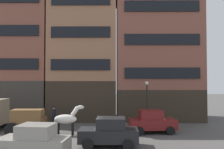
{
  "coord_description": "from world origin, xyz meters",
  "views": [
    {
      "loc": [
        2.11,
        -15.11,
        4.11
      ],
      "look_at": [
        2.0,
        2.05,
        4.64
      ],
      "focal_mm": 36.36,
      "sensor_mm": 36.0,
      "label": 1
    }
  ],
  "objects_px": {
    "draft_horse": "(67,119)",
    "sedan_dark": "(152,121)",
    "pedestrian_officer": "(54,115)",
    "cargo_wagon": "(28,120)",
    "sedan_light": "(34,142)",
    "streetlamp_curbside": "(147,97)",
    "sedan_parked_curb": "(109,132)"
  },
  "relations": [
    {
      "from": "cargo_wagon",
      "to": "sedan_dark",
      "type": "bearing_deg",
      "value": 5.65
    },
    {
      "from": "cargo_wagon",
      "to": "sedan_light",
      "type": "bearing_deg",
      "value": -66.24
    },
    {
      "from": "draft_horse",
      "to": "sedan_light",
      "type": "height_order",
      "value": "draft_horse"
    },
    {
      "from": "sedan_dark",
      "to": "sedan_light",
      "type": "relative_size",
      "value": 1.0
    },
    {
      "from": "draft_horse",
      "to": "pedestrian_officer",
      "type": "xyz_separation_m",
      "value": [
        -2.05,
        4.0,
        -0.29
      ]
    },
    {
      "from": "sedan_light",
      "to": "streetlamp_curbside",
      "type": "relative_size",
      "value": 0.94
    },
    {
      "from": "sedan_dark",
      "to": "pedestrian_officer",
      "type": "distance_m",
      "value": 9.21
    },
    {
      "from": "sedan_light",
      "to": "pedestrian_officer",
      "type": "xyz_separation_m",
      "value": [
        -1.39,
        9.19,
        0.07
      ]
    },
    {
      "from": "draft_horse",
      "to": "sedan_dark",
      "type": "distance_m",
      "value": 6.71
    },
    {
      "from": "sedan_dark",
      "to": "sedan_light",
      "type": "height_order",
      "value": "same"
    },
    {
      "from": "sedan_light",
      "to": "cargo_wagon",
      "type": "bearing_deg",
      "value": 113.76
    },
    {
      "from": "sedan_dark",
      "to": "sedan_light",
      "type": "distance_m",
      "value": 9.54
    },
    {
      "from": "cargo_wagon",
      "to": "sedan_light",
      "type": "relative_size",
      "value": 0.76
    },
    {
      "from": "sedan_dark",
      "to": "sedan_light",
      "type": "bearing_deg",
      "value": -139.94
    },
    {
      "from": "streetlamp_curbside",
      "to": "sedan_parked_curb",
      "type": "bearing_deg",
      "value": -117.13
    },
    {
      "from": "cargo_wagon",
      "to": "pedestrian_officer",
      "type": "bearing_deg",
      "value": 77.38
    },
    {
      "from": "cargo_wagon",
      "to": "draft_horse",
      "type": "distance_m",
      "value": 2.95
    },
    {
      "from": "pedestrian_officer",
      "to": "sedan_parked_curb",
      "type": "bearing_deg",
      "value": -52.44
    },
    {
      "from": "sedan_dark",
      "to": "streetlamp_curbside",
      "type": "xyz_separation_m",
      "value": [
        0.01,
        2.71,
        1.76
      ]
    },
    {
      "from": "sedan_light",
      "to": "pedestrian_officer",
      "type": "height_order",
      "value": "sedan_light"
    },
    {
      "from": "sedan_dark",
      "to": "streetlamp_curbside",
      "type": "height_order",
      "value": "streetlamp_curbside"
    },
    {
      "from": "pedestrian_officer",
      "to": "streetlamp_curbside",
      "type": "height_order",
      "value": "streetlamp_curbside"
    },
    {
      "from": "sedan_dark",
      "to": "sedan_parked_curb",
      "type": "xyz_separation_m",
      "value": [
        -3.36,
        -3.87,
        0.0
      ]
    },
    {
      "from": "sedan_light",
      "to": "streetlamp_curbside",
      "type": "bearing_deg",
      "value": 50.42
    },
    {
      "from": "sedan_parked_curb",
      "to": "pedestrian_officer",
      "type": "xyz_separation_m",
      "value": [
        -5.33,
        6.93,
        0.07
      ]
    },
    {
      "from": "sedan_light",
      "to": "pedestrian_officer",
      "type": "bearing_deg",
      "value": 98.59
    },
    {
      "from": "sedan_parked_curb",
      "to": "pedestrian_officer",
      "type": "relative_size",
      "value": 2.07
    },
    {
      "from": "cargo_wagon",
      "to": "sedan_light",
      "type": "height_order",
      "value": "cargo_wagon"
    },
    {
      "from": "sedan_light",
      "to": "streetlamp_curbside",
      "type": "distance_m",
      "value": 11.61
    },
    {
      "from": "draft_horse",
      "to": "pedestrian_officer",
      "type": "height_order",
      "value": "draft_horse"
    },
    {
      "from": "draft_horse",
      "to": "sedan_light",
      "type": "bearing_deg",
      "value": -97.3
    },
    {
      "from": "sedan_parked_curb",
      "to": "draft_horse",
      "type": "bearing_deg",
      "value": 138.2
    }
  ]
}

